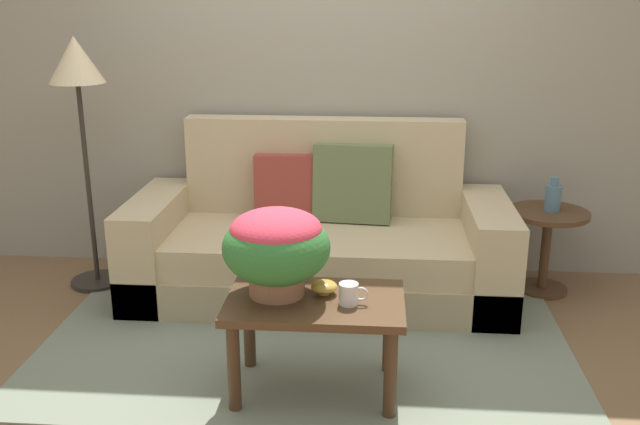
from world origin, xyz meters
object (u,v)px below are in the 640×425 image
(coffee_table, at_px, (315,315))
(coffee_mug, at_px, (349,294))
(potted_plant, at_px, (276,245))
(floor_lamp, at_px, (78,88))
(snack_bowl, at_px, (324,287))
(couch, at_px, (320,243))
(side_table, at_px, (547,236))
(table_vase, at_px, (553,197))

(coffee_table, xyz_separation_m, coffee_mug, (0.16, -0.04, 0.13))
(potted_plant, xyz_separation_m, coffee_mug, (0.33, -0.08, -0.19))
(floor_lamp, xyz_separation_m, coffee_mug, (1.66, -1.20, -0.73))
(snack_bowl, bearing_deg, coffee_table, -122.46)
(couch, distance_m, side_table, 1.39)
(snack_bowl, height_order, table_vase, table_vase)
(floor_lamp, distance_m, potted_plant, 1.82)
(coffee_table, relative_size, table_vase, 3.86)
(coffee_mug, bearing_deg, couch, 100.55)
(side_table, height_order, snack_bowl, snack_bowl)
(coffee_mug, xyz_separation_m, snack_bowl, (-0.12, 0.10, -0.01))
(side_table, height_order, potted_plant, potted_plant)
(side_table, height_order, table_vase, table_vase)
(potted_plant, height_order, snack_bowl, potted_plant)
(floor_lamp, xyz_separation_m, table_vase, (2.84, 0.12, -0.64))
(couch, distance_m, coffee_mug, 1.25)
(side_table, bearing_deg, coffee_mug, -131.56)
(coffee_table, relative_size, side_table, 1.53)
(coffee_table, height_order, table_vase, table_vase)
(couch, height_order, coffee_mug, couch)
(potted_plant, bearing_deg, floor_lamp, 139.84)
(floor_lamp, bearing_deg, side_table, 2.18)
(couch, xyz_separation_m, potted_plant, (-0.11, -1.12, 0.40))
(couch, height_order, side_table, couch)
(floor_lamp, distance_m, snack_bowl, 2.03)
(couch, distance_m, potted_plant, 1.20)
(coffee_table, height_order, coffee_mug, coffee_mug)
(couch, distance_m, snack_bowl, 1.13)
(floor_lamp, relative_size, snack_bowl, 12.69)
(couch, xyz_separation_m, coffee_table, (0.07, -1.16, 0.07))
(couch, bearing_deg, snack_bowl, -84.59)
(side_table, relative_size, snack_bowl, 4.29)
(side_table, bearing_deg, floor_lamp, -177.82)
(coffee_mug, distance_m, snack_bowl, 0.16)
(couch, bearing_deg, coffee_table, -86.62)
(side_table, bearing_deg, table_vase, 38.16)
(coffee_mug, height_order, snack_bowl, coffee_mug)
(coffee_mug, bearing_deg, side_table, 48.44)
(coffee_table, bearing_deg, coffee_mug, -15.59)
(couch, xyz_separation_m, floor_lamp, (-1.43, -0.01, 0.94))
(potted_plant, bearing_deg, coffee_table, -13.00)
(potted_plant, bearing_deg, table_vase, 39.31)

